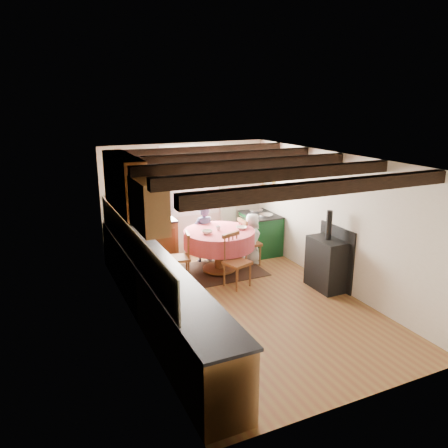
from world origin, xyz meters
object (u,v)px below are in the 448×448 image
dining_table (219,251)px  chair_left (180,256)px  cast_iron_stove (327,250)px  child_right (252,238)px  cup (218,228)px  chair_near (237,261)px  aga_range (260,233)px  chair_right (250,241)px  child_far (204,234)px

dining_table → chair_left: chair_left is taller
dining_table → chair_left: size_ratio=1.52×
cast_iron_stove → child_right: bearing=109.4°
chair_left → cup: size_ratio=9.82×
dining_table → cup: size_ratio=14.92×
chair_near → child_right: child_right is taller
aga_range → chair_right: bearing=-135.4°
child_far → cup: size_ratio=12.97×
aga_range → cast_iron_stove: size_ratio=0.67×
chair_near → cup: size_ratio=10.57×
child_far → cup: child_far is taller
chair_near → cup: (-0.00, 0.82, 0.39)m
chair_left → aga_range: 2.23m
chair_right → aga_range: (0.56, 0.55, -0.04)m
chair_near → cast_iron_stove: (1.40, -0.73, 0.23)m
chair_near → cup: bearing=72.0°
cup → chair_left: bearing=-174.6°
chair_left → cast_iron_stove: size_ratio=0.63×
cast_iron_stove → chair_right: bearing=112.3°
aga_range → cup: size_ratio=10.40×
chair_near → child_right: bearing=31.3°
chair_near → child_far: 1.43m
cup → chair_right: bearing=5.6°
dining_table → child_far: child_far is taller
aga_range → child_far: 1.37m
cast_iron_stove → child_right: 1.79m
aga_range → child_right: bearing=-133.7°
chair_near → aga_range: 1.94m
dining_table → aga_range: bearing=26.7°
dining_table → child_right: (0.80, 0.14, 0.11)m
chair_left → child_far: child_far is taller
child_right → chair_left: bearing=115.1°
dining_table → aga_range: size_ratio=1.43×
chair_near → cast_iron_stove: cast_iron_stove is taller
dining_table → cast_iron_stove: bearing=-47.7°
aga_range → child_right: child_right is taller
dining_table → chair_left: (-0.84, -0.06, 0.04)m
dining_table → chair_right: size_ratio=1.43×
dining_table → chair_near: chair_near is taller
chair_left → aga_range: chair_left is taller
cast_iron_stove → cup: size_ratio=15.50×
cast_iron_stove → child_far: cast_iron_stove is taller
child_far → chair_right: bearing=145.2°
chair_near → chair_left: size_ratio=1.08×
chair_left → aga_range: size_ratio=0.94×
aga_range → chair_near: bearing=-131.7°
dining_table → cast_iron_stove: (1.39, -1.53, 0.30)m
chair_left → chair_right: chair_right is taller
chair_right → chair_near: bearing=142.6°
dining_table → chair_near: (-0.00, -0.80, 0.07)m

